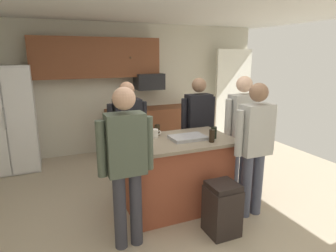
{
  "coord_description": "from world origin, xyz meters",
  "views": [
    {
      "loc": [
        -1.35,
        -3.09,
        1.99
      ],
      "look_at": [
        0.11,
        0.36,
        1.05
      ],
      "focal_mm": 30.71,
      "sensor_mm": 36.0,
      "label": 1
    }
  ],
  "objects": [
    {
      "name": "person_host_foreground",
      "position": [
        0.75,
        0.68,
        0.95
      ],
      "size": [
        0.57,
        0.22,
        1.65
      ],
      "rotation": [
        0.0,
        0.0,
        -2.37
      ],
      "color": "#383842",
      "rests_on": "ground"
    },
    {
      "name": "microwave_over_range",
      "position": [
        0.6,
        2.5,
        1.45
      ],
      "size": [
        0.56,
        0.4,
        0.32
      ],
      "primitive_type": "cube",
      "color": "black"
    },
    {
      "name": "person_elder_center",
      "position": [
        -0.33,
        0.77,
        0.93
      ],
      "size": [
        0.57,
        0.22,
        1.62
      ],
      "rotation": [
        0.0,
        0.0,
        -1.01
      ],
      "color": "#4C5166",
      "rests_on": "ground"
    },
    {
      "name": "person_guest_by_door",
      "position": [
        1.16,
        0.15,
        0.98
      ],
      "size": [
        0.57,
        0.22,
        1.7
      ],
      "rotation": [
        0.0,
        0.0,
        -3.06
      ],
      "color": "#4C5166",
      "rests_on": "ground"
    },
    {
      "name": "person_guest_left",
      "position": [
        -0.69,
        -0.45,
        0.98
      ],
      "size": [
        0.57,
        0.22,
        1.69
      ],
      "rotation": [
        0.0,
        0.0,
        0.57
      ],
      "color": "#383842",
      "rests_on": "ground"
    },
    {
      "name": "trash_bin",
      "position": [
        0.34,
        -0.65,
        0.3
      ],
      "size": [
        0.34,
        0.34,
        0.61
      ],
      "color": "black",
      "rests_on": "ground"
    },
    {
      "name": "cabinet_run_lower",
      "position": [
        0.6,
        2.48,
        0.45
      ],
      "size": [
        1.8,
        0.63,
        0.9
      ],
      "color": "brown",
      "rests_on": "ground"
    },
    {
      "name": "refrigerator",
      "position": [
        -2.0,
        2.38,
        0.91
      ],
      "size": [
        0.87,
        0.76,
        1.82
      ],
      "color": "white",
      "rests_on": "ground"
    },
    {
      "name": "kitchen_island",
      "position": [
        0.11,
        0.06,
        0.48
      ],
      "size": [
        1.41,
        0.87,
        0.95
      ],
      "color": "#9E4C33",
      "rests_on": "ground"
    },
    {
      "name": "serving_tray",
      "position": [
        0.24,
        0.02,
        0.97
      ],
      "size": [
        0.44,
        0.3,
        0.04
      ],
      "color": "#B7B7BC",
      "rests_on": "kitchen_island"
    },
    {
      "name": "glass_short_whisky",
      "position": [
        0.45,
        -0.21,
        1.02
      ],
      "size": [
        0.07,
        0.07,
        0.16
      ],
      "color": "black",
      "rests_on": "kitchen_island"
    },
    {
      "name": "glass_pilsner",
      "position": [
        0.56,
        -0.08,
        1.02
      ],
      "size": [
        0.07,
        0.07,
        0.15
      ],
      "color": "black",
      "rests_on": "kitchen_island"
    },
    {
      "name": "floor",
      "position": [
        0.0,
        0.0,
        0.0
      ],
      "size": [
        7.04,
        7.04,
        0.0
      ],
      "primitive_type": "plane",
      "color": "#B7A88E",
      "rests_on": "ground"
    },
    {
      "name": "glass_dark_ale",
      "position": [
        -0.05,
        0.34,
        1.02
      ],
      "size": [
        0.07,
        0.07,
        0.14
      ],
      "color": "black",
      "rests_on": "kitchen_island"
    },
    {
      "name": "french_door_window_panel",
      "position": [
        2.6,
        2.4,
        1.1
      ],
      "size": [
        0.9,
        0.06,
        2.0
      ],
      "primitive_type": "cube",
      "color": "white",
      "rests_on": "ground"
    },
    {
      "name": "mug_blue_stoneware",
      "position": [
        -0.12,
        0.25,
        1.0
      ],
      "size": [
        0.13,
        0.09,
        0.11
      ],
      "color": "white",
      "rests_on": "kitchen_island"
    },
    {
      "name": "back_wall",
      "position": [
        0.0,
        2.8,
        1.3
      ],
      "size": [
        6.4,
        0.1,
        2.6
      ],
      "primitive_type": "cube",
      "color": "beige",
      "rests_on": "ground"
    },
    {
      "name": "person_guest_right",
      "position": [
        0.9,
        -0.46,
        0.96
      ],
      "size": [
        0.57,
        0.22,
        1.67
      ],
      "rotation": [
        0.0,
        0.0,
        2.56
      ],
      "color": "#4C5166",
      "rests_on": "ground"
    },
    {
      "name": "cabinet_run_upper",
      "position": [
        -0.4,
        2.6,
        1.93
      ],
      "size": [
        2.4,
        0.38,
        0.75
      ],
      "color": "brown"
    }
  ]
}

